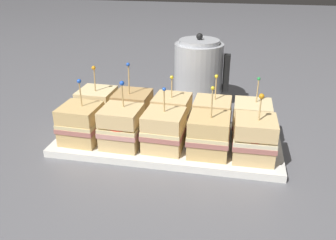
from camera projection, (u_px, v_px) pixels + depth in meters
The scene contains 13 objects.
ground_plane at pixel (168, 144), 0.92m from camera, with size 6.00×6.00×0.00m, color slate.
serving_platter at pixel (168, 141), 0.91m from camera, with size 0.56×0.24×0.02m.
sandwich_front_far_left at pixel (81, 124), 0.88m from camera, with size 0.10×0.10×0.16m.
sandwich_front_left at pixel (122, 127), 0.86m from camera, with size 0.10×0.10×0.16m.
sandwich_front_center at pixel (165, 130), 0.84m from camera, with size 0.10×0.10×0.15m.
sandwich_front_right at pixel (209, 135), 0.82m from camera, with size 0.10×0.10×0.17m.
sandwich_front_far_right at pixel (254, 139), 0.80m from camera, with size 0.10×0.10×0.16m.
sandwich_back_far_left at pixel (98, 107), 0.97m from camera, with size 0.10×0.10×0.17m.
sandwich_back_left at pixel (133, 110), 0.95m from camera, with size 0.10×0.10×0.18m.
sandwich_back_center at pixel (172, 113), 0.94m from camera, with size 0.10×0.10×0.15m.
sandwich_back_right at pixel (212, 117), 0.91m from camera, with size 0.10×0.10×0.16m.
sandwich_back_far_right at pixel (252, 120), 0.90m from camera, with size 0.10×0.10×0.16m.
kettle_steel at pixel (198, 73), 1.13m from camera, with size 0.17×0.15×0.23m.
Camera 1 is at (0.16, -0.79, 0.44)m, focal length 38.00 mm.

